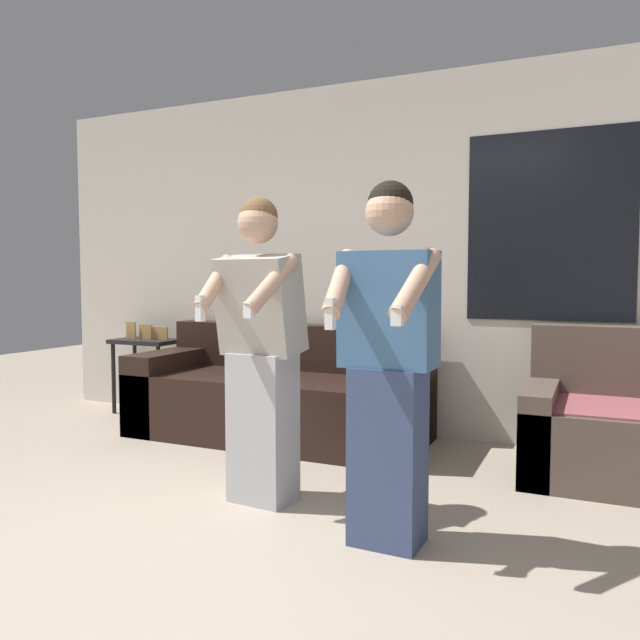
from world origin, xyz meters
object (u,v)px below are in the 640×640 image
(couch, at_px, (280,397))
(person_left, at_px, (260,351))
(armchair, at_px, (604,428))
(person_right, at_px, (388,363))
(side_table, at_px, (146,351))

(couch, bearing_deg, person_left, -66.39)
(person_left, bearing_deg, armchair, 35.95)
(armchair, bearing_deg, person_right, -121.74)
(couch, xyz_separation_m, person_right, (1.33, -1.48, 0.52))
(armchair, xyz_separation_m, person_left, (-1.67, -1.21, 0.52))
(armchair, xyz_separation_m, side_table, (-3.69, 0.30, 0.26))
(couch, bearing_deg, person_right, -48.21)
(armchair, height_order, person_left, person_left)
(armchair, bearing_deg, side_table, 175.36)
(person_right, bearing_deg, person_left, 163.44)
(couch, bearing_deg, side_table, 169.95)
(couch, height_order, person_right, person_right)
(person_right, bearing_deg, side_table, 148.07)
(side_table, bearing_deg, person_right, -31.93)
(couch, relative_size, person_right, 1.35)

